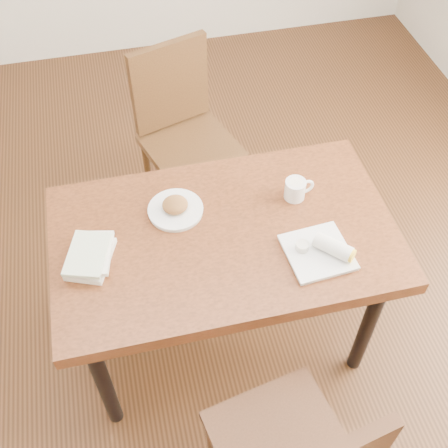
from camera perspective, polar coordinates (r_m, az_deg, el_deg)
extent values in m
cube|color=#472814|center=(2.72, 0.00, -11.01)|extent=(4.00, 5.00, 0.01)
cube|color=brown|center=(2.11, 0.00, -1.40)|extent=(1.28, 0.77, 0.06)
cylinder|color=black|center=(2.27, -12.18, -15.34)|extent=(0.06, 0.06, 0.69)
cylinder|color=black|center=(2.41, 14.44, -9.84)|extent=(0.06, 0.06, 0.69)
cylinder|color=black|center=(2.57, -13.33, -3.89)|extent=(0.06, 0.06, 0.69)
cylinder|color=black|center=(2.70, 9.86, 0.29)|extent=(0.06, 0.06, 0.69)
cylinder|color=#432413|center=(2.26, -1.27, -21.38)|extent=(0.04, 0.04, 0.45)
cylinder|color=#432413|center=(2.33, 7.31, -17.81)|extent=(0.04, 0.04, 0.45)
cube|color=#432413|center=(2.01, 5.86, -21.51)|extent=(0.49, 0.49, 0.04)
cylinder|color=#492F14|center=(3.18, -1.86, 7.46)|extent=(0.04, 0.04, 0.45)
cylinder|color=#492F14|center=(3.07, -7.72, 5.05)|extent=(0.04, 0.04, 0.45)
cylinder|color=#492F14|center=(2.96, 1.63, 3.43)|extent=(0.04, 0.04, 0.45)
cylinder|color=#492F14|center=(2.84, -4.53, 0.69)|extent=(0.04, 0.04, 0.45)
cube|color=#492F14|center=(2.83, -3.33, 7.73)|extent=(0.53, 0.53, 0.04)
cube|color=#492F14|center=(2.80, -5.52, 13.89)|extent=(0.39, 0.16, 0.45)
cylinder|color=white|center=(2.16, -4.93, 1.37)|extent=(0.21, 0.21, 0.01)
cylinder|color=white|center=(2.15, -4.95, 1.53)|extent=(0.21, 0.21, 0.01)
ellipsoid|color=#B27538|center=(2.13, -4.99, 1.97)|extent=(0.10, 0.10, 0.05)
cylinder|color=white|center=(2.20, 7.22, 3.51)|extent=(0.08, 0.08, 0.08)
torus|color=white|center=(2.21, 8.34, 3.79)|extent=(0.07, 0.02, 0.07)
cylinder|color=tan|center=(2.17, 7.32, 4.19)|extent=(0.07, 0.07, 0.01)
cylinder|color=#F2E5CC|center=(2.17, 7.32, 4.24)|extent=(0.05, 0.05, 0.00)
cube|color=white|center=(2.05, 9.48, -2.92)|extent=(0.24, 0.24, 0.01)
cube|color=white|center=(2.04, 9.51, -2.77)|extent=(0.24, 0.24, 0.01)
cylinder|color=white|center=(2.02, 11.02, -2.30)|extent=(0.14, 0.14, 0.06)
cylinder|color=yellow|center=(2.01, 12.77, -3.13)|extent=(0.05, 0.05, 0.05)
cylinder|color=silver|center=(2.03, 7.95, -2.25)|extent=(0.05, 0.05, 0.03)
cylinder|color=red|center=(2.02, 7.98, -2.07)|extent=(0.04, 0.04, 0.01)
cube|color=white|center=(2.06, -13.39, -3.47)|extent=(0.20, 0.23, 0.02)
cube|color=silver|center=(2.05, -13.22, -2.90)|extent=(0.17, 0.22, 0.02)
cube|color=#9DBC7D|center=(2.03, -13.71, -2.97)|extent=(0.19, 0.23, 0.01)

